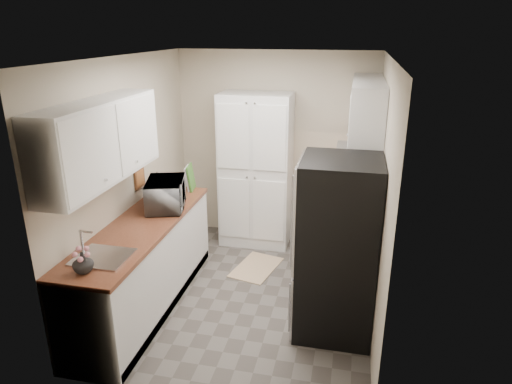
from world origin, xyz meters
TOP-DOWN VIEW (x-y plane):
  - ground at (0.00, 0.00)m, footprint 3.20×3.20m
  - room_shell at (-0.02, -0.01)m, footprint 2.64×3.24m
  - pantry_cabinet at (-0.20, 1.32)m, footprint 0.90×0.55m
  - base_cabinet_left at (-0.99, -0.43)m, footprint 0.60×2.30m
  - countertop_left at (-0.99, -0.43)m, footprint 0.63×2.33m
  - base_cabinet_right at (0.99, 1.19)m, footprint 0.60×0.80m
  - countertop_right at (0.99, 1.19)m, footprint 0.63×0.83m
  - electric_range at (0.97, 0.39)m, footprint 0.71×0.78m
  - refrigerator at (0.94, -0.41)m, footprint 0.70×0.72m
  - microwave at (-0.91, 0.04)m, footprint 0.53×0.65m
  - wine_bottle at (-1.14, 0.35)m, footprint 0.07×0.07m
  - flower_vase at (-1.01, -1.40)m, footprint 0.20×0.20m
  - cutting_board at (-0.85, 0.66)m, footprint 0.06×0.24m
  - toaster_oven at (0.98, 1.34)m, footprint 0.29×0.36m
  - fruit_basket at (0.97, 1.33)m, footprint 0.25×0.25m
  - kitchen_mat at (-0.03, 0.56)m, footprint 0.59×0.78m

SIDE VIEW (x-z plane):
  - ground at x=0.00m, z-range 0.00..0.00m
  - kitchen_mat at x=-0.03m, z-range 0.00..0.01m
  - base_cabinet_left at x=-0.99m, z-range 0.00..0.88m
  - base_cabinet_right at x=0.99m, z-range 0.00..0.88m
  - electric_range at x=0.97m, z-range -0.09..1.04m
  - refrigerator at x=0.94m, z-range 0.00..1.70m
  - countertop_left at x=-0.99m, z-range 0.88..0.92m
  - countertop_right at x=0.99m, z-range 0.88..0.92m
  - pantry_cabinet at x=-0.20m, z-range 0.00..2.00m
  - flower_vase at x=-1.01m, z-range 0.92..1.09m
  - toaster_oven at x=0.98m, z-range 0.92..1.13m
  - wine_bottle at x=-1.14m, z-range 0.92..1.18m
  - cutting_board at x=-0.85m, z-range 0.92..1.22m
  - microwave at x=-0.91m, z-range 0.92..1.23m
  - fruit_basket at x=0.97m, z-range 1.13..1.23m
  - room_shell at x=-0.02m, z-range 0.37..2.89m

